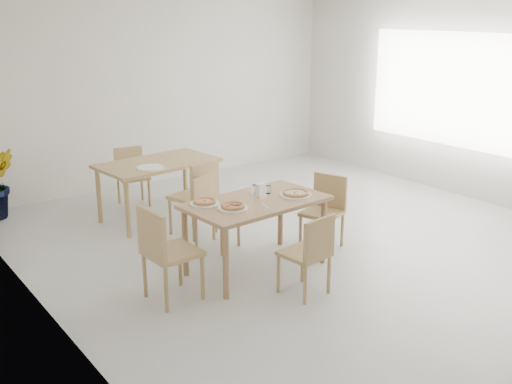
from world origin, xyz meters
TOP-DOWN VIEW (x-y plane):
  - room at (2.98, 0.30)m, footprint 7.28×7.00m
  - main_table at (-0.95, -0.12)m, footprint 1.48×0.89m
  - chair_south at (-0.90, -0.91)m, footprint 0.44×0.44m
  - chair_north at (-0.98, 0.67)m, footprint 0.53×0.53m
  - chair_west at (-2.04, -0.20)m, footprint 0.47×0.47m
  - chair_east at (0.06, -0.08)m, footprint 0.52×0.52m
  - plate_margherita at (-1.43, 0.07)m, footprint 0.29×0.29m
  - plate_mushroom at (-0.53, -0.25)m, footprint 0.33×0.33m
  - plate_pepperoni at (-1.29, -0.21)m, footprint 0.29×0.29m
  - pizza_margherita at (-1.43, 0.07)m, footprint 0.26×0.26m
  - pizza_mushroom at (-0.53, -0.25)m, footprint 0.33×0.33m
  - pizza_pepperoni at (-1.29, -0.21)m, footprint 0.29×0.29m
  - tumbler_a at (-0.81, 0.07)m, footprint 0.07×0.07m
  - tumbler_b at (-0.70, -0.01)m, footprint 0.06×0.06m
  - napkin_holder at (-0.83, -0.05)m, footprint 0.14×0.10m
  - fork_a at (-0.99, -0.33)m, footprint 0.08×0.18m
  - fork_b at (-0.84, 0.05)m, footprint 0.02×0.18m
  - second_table at (-0.99, 1.90)m, footprint 1.53×0.97m
  - chair_back_s at (-0.91, 1.07)m, footprint 0.56×0.56m
  - chair_back_n at (-1.01, 2.66)m, footprint 0.45×0.45m
  - plate_empty at (-1.22, 1.66)m, footprint 0.33×0.33m

SIDE VIEW (x-z plane):
  - chair_back_n at x=-1.01m, z-range 0.06..0.85m
  - chair_south at x=-0.90m, z-range 0.06..0.86m
  - chair_north at x=-0.98m, z-range 0.07..0.88m
  - chair_east at x=0.06m, z-range 0.07..0.89m
  - chair_west at x=-2.04m, z-range 0.07..0.99m
  - chair_back_s at x=-0.91m, z-range 0.07..0.99m
  - main_table at x=-0.95m, z-range 0.29..1.04m
  - second_table at x=-0.99m, z-range 0.29..1.04m
  - fork_a at x=-0.99m, z-range 0.75..0.76m
  - fork_b at x=-0.84m, z-range 0.75..0.76m
  - plate_margherita at x=-1.43m, z-range 0.75..0.77m
  - plate_mushroom at x=-0.53m, z-range 0.75..0.77m
  - plate_pepperoni at x=-1.29m, z-range 0.75..0.77m
  - plate_empty at x=-1.22m, z-range 0.75..0.77m
  - pizza_margherita at x=-1.43m, z-range 0.76..0.80m
  - pizza_mushroom at x=-0.53m, z-range 0.76..0.80m
  - pizza_pepperoni at x=-1.29m, z-range 0.77..0.80m
  - tumbler_b at x=-0.70m, z-range 0.75..0.83m
  - tumbler_a at x=-0.81m, z-range 0.75..0.84m
  - napkin_holder at x=-0.83m, z-range 0.75..0.89m
  - room at x=2.98m, z-range -2.00..5.00m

